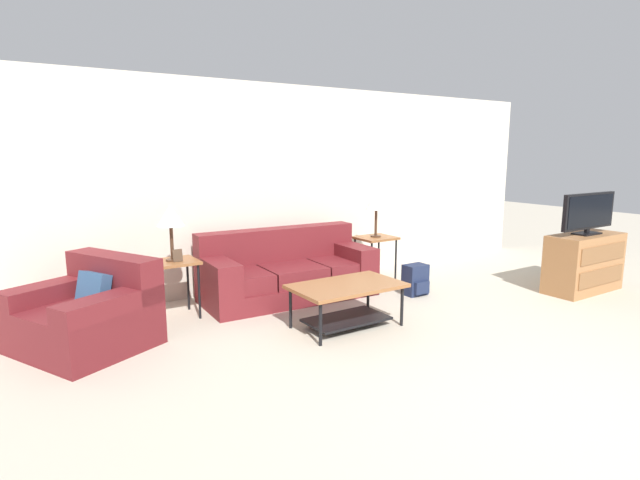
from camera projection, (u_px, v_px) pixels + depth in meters
name	position (u px, v px, depth m)	size (l,w,h in m)	color
ground_plane	(626.00, 436.00, 3.12)	(24.00, 24.00, 0.00)	beige
wall_back	(283.00, 186.00, 6.55)	(9.08, 0.06, 2.60)	silver
couch	(287.00, 273.00, 6.03)	(2.09, 0.97, 0.82)	maroon
armchair	(88.00, 316.00, 4.51)	(1.33, 1.38, 0.80)	maroon
coffee_table	(347.00, 295.00, 5.00)	(1.11, 0.67, 0.45)	#935B33
side_table_left	(173.00, 268.00, 5.26)	(0.50, 0.44, 0.62)	#935B33
side_table_right	(376.00, 242.00, 6.72)	(0.50, 0.44, 0.62)	#935B33
table_lamp_left	(170.00, 217.00, 5.16)	(0.29, 0.29, 0.59)	#472D1E
table_lamp_right	(376.00, 202.00, 6.63)	(0.29, 0.29, 0.59)	#472D1E
tv_console	(584.00, 263.00, 6.30)	(1.10, 0.46, 0.73)	#A87042
television	(589.00, 212.00, 6.18)	(1.05, 0.20, 0.52)	black
backpack	(416.00, 280.00, 6.16)	(0.29, 0.27, 0.38)	#1E2847
picture_frame	(178.00, 255.00, 5.20)	(0.10, 0.04, 0.13)	#4C3828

